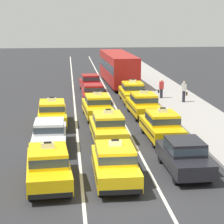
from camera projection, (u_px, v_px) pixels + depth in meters
name	position (u px, v px, depth m)	size (l,w,h in m)	color
ground_plane	(124.00, 200.00, 17.42)	(160.00, 160.00, 0.00)	#2B2B2D
lane_stripe_left_center	(74.00, 102.00, 36.67)	(0.14, 80.00, 0.01)	silver
lane_stripe_center_right	(112.00, 101.00, 36.99)	(0.14, 80.00, 0.01)	silver
sidewalk_curb	(194.00, 112.00, 32.67)	(4.00, 90.00, 0.15)	#9E9993
taxi_left_nearest	(48.00, 165.00, 18.79)	(2.11, 4.67, 1.96)	black
sedan_left_second	(50.00, 134.00, 23.87)	(1.77, 4.30, 1.58)	black
taxi_left_third	(52.00, 113.00, 28.76)	(1.95, 4.61, 1.96)	black
taxi_center_nearest	(115.00, 163.00, 19.16)	(1.82, 4.56, 1.96)	black
taxi_center_second	(108.00, 127.00, 25.21)	(1.94, 4.61, 1.96)	black
taxi_center_third	(97.00, 106.00, 30.94)	(2.04, 4.64, 1.96)	black
sedan_center_fourth	(93.00, 93.00, 36.07)	(1.77, 4.30, 1.58)	black
sedan_center_fifth	(90.00, 82.00, 41.74)	(1.98, 4.39, 1.58)	black
sedan_right_nearest	(184.00, 155.00, 20.31)	(1.85, 4.34, 1.58)	black
taxi_right_second	(162.00, 125.00, 25.55)	(1.94, 4.61, 1.96)	black
taxi_right_third	(143.00, 104.00, 31.51)	(1.97, 4.62, 1.96)	black
taxi_right_fourth	(132.00, 92.00, 36.55)	(1.83, 4.56, 1.96)	black
bus_right_fifth	(118.00, 67.00, 45.54)	(2.97, 11.29, 3.22)	black
pedestrian_mid_block	(184.00, 92.00, 35.82)	(0.47, 0.24, 1.71)	#23232D
pedestrian_by_storefront	(161.00, 89.00, 37.54)	(0.47, 0.24, 1.63)	#23232D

